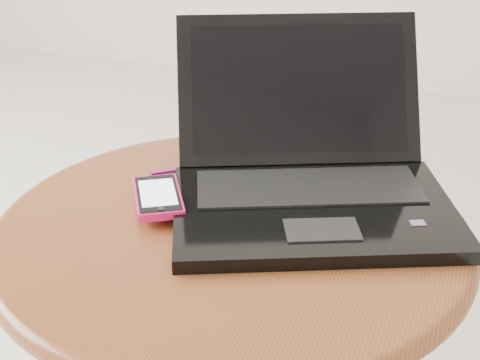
% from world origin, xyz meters
% --- Properties ---
extents(table, '(0.57, 0.57, 0.45)m').
position_xyz_m(table, '(0.07, 0.10, 0.36)').
color(table, '#5F2B1A').
rests_on(table, ground).
extents(laptop, '(0.43, 0.43, 0.20)m').
position_xyz_m(laptop, '(0.14, 0.19, 0.49)').
color(laptop, black).
rests_on(laptop, table).
extents(phone_black, '(0.12, 0.13, 0.01)m').
position_xyz_m(phone_black, '(-0.02, 0.15, 0.46)').
color(phone_black, black).
rests_on(phone_black, table).
extents(phone_pink, '(0.10, 0.12, 0.01)m').
position_xyz_m(phone_pink, '(-0.03, 0.11, 0.47)').
color(phone_pink, '#FA166D').
rests_on(phone_pink, phone_black).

